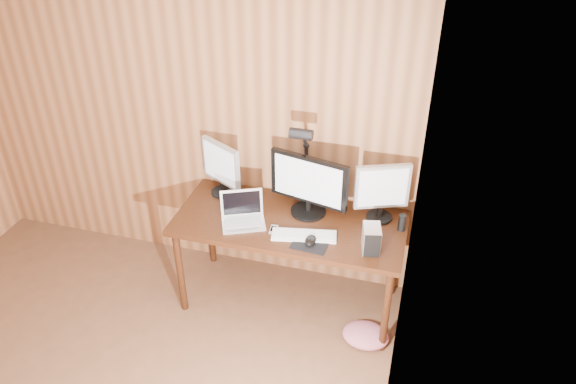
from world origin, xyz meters
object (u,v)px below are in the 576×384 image
at_px(monitor_center, 309,184).
at_px(mouse, 310,241).
at_px(desk, 293,229).
at_px(desk_lamp, 303,153).
at_px(monitor_right, 382,191).
at_px(phone, 274,229).
at_px(laptop, 243,214).
at_px(speaker, 402,223).
at_px(monitor_left, 221,167).
at_px(hard_drive, 371,239).
at_px(keyboard, 304,235).

height_order(monitor_center, mouse, monitor_center).
bearing_deg(desk, desk_lamp, 77.36).
relative_size(monitor_right, phone, 4.30).
relative_size(desk, mouse, 13.97).
bearing_deg(phone, desk_lamp, 67.75).
bearing_deg(laptop, mouse, -37.69).
height_order(speaker, desk_lamp, desk_lamp).
relative_size(monitor_center, desk_lamp, 0.83).
bearing_deg(monitor_right, mouse, -156.10).
bearing_deg(monitor_left, monitor_right, 28.08).
bearing_deg(monitor_right, hard_drive, -112.76).
bearing_deg(monitor_right, speaker, -51.54).
distance_m(desk, desk_lamp, 0.56).
distance_m(keyboard, phone, 0.22).
xyz_separation_m(desk, keyboard, (0.14, -0.22, 0.13)).
height_order(mouse, phone, mouse).
bearing_deg(desk_lamp, monitor_right, 15.01).
xyz_separation_m(speaker, desk_lamp, (-0.72, 0.12, 0.36)).
relative_size(desk, monitor_center, 2.82).
distance_m(desk, speaker, 0.78).
height_order(monitor_center, keyboard, monitor_center).
bearing_deg(hard_drive, desk, 144.96).
xyz_separation_m(laptop, mouse, (0.51, -0.12, -0.03)).
bearing_deg(speaker, keyboard, -158.13).
bearing_deg(mouse, desk_lamp, 128.99).
relative_size(laptop, phone, 3.62).
bearing_deg(speaker, monitor_left, 175.45).
distance_m(monitor_center, hard_drive, 0.59).
xyz_separation_m(desk, monitor_right, (0.59, 0.12, 0.35)).
relative_size(mouse, hard_drive, 0.64).
relative_size(monitor_right, laptop, 1.19).
relative_size(laptop, desk_lamp, 0.53).
height_order(monitor_left, monitor_right, monitor_right).
xyz_separation_m(desk, monitor_left, (-0.57, 0.13, 0.35)).
bearing_deg(desk, laptop, -153.61).
relative_size(monitor_left, monitor_right, 0.98).
xyz_separation_m(monitor_left, speaker, (1.33, -0.11, -0.16)).
distance_m(monitor_center, mouse, 0.41).
distance_m(desk, keyboard, 0.29).
bearing_deg(desk_lamp, desk, -84.65).
height_order(laptop, keyboard, laptop).
xyz_separation_m(mouse, desk_lamp, (-0.16, 0.43, 0.40)).
bearing_deg(speaker, mouse, -151.11).
distance_m(monitor_center, laptop, 0.50).
height_order(laptop, phone, laptop).
bearing_deg(keyboard, mouse, -56.26).
height_order(monitor_center, laptop, monitor_center).
distance_m(mouse, hard_drive, 0.40).
relative_size(desk, phone, 16.17).
bearing_deg(phone, mouse, -19.86).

